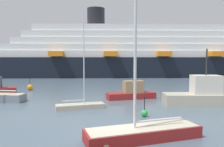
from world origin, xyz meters
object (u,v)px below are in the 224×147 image
object	(u,v)px
sailboat_1	(143,131)
cruise_ship	(157,55)
sailboat_5	(81,104)
fishing_boat_2	(132,92)
channel_buoy_0	(144,113)
channel_buoy_2	(30,87)
fishing_boat_0	(203,95)

from	to	relation	value
sailboat_1	cruise_ship	world-z (taller)	cruise_ship
sailboat_1	sailboat_5	distance (m)	8.53
fishing_boat_2	cruise_ship	bearing A→B (deg)	59.27
cruise_ship	channel_buoy_0	bearing A→B (deg)	-104.42
channel_buoy_2	channel_buoy_0	bearing A→B (deg)	-44.96
fishing_boat_0	channel_buoy_2	bearing A→B (deg)	153.93
fishing_boat_2	sailboat_5	bearing A→B (deg)	-150.28
sailboat_5	channel_buoy_0	world-z (taller)	sailboat_5
channel_buoy_2	fishing_boat_2	bearing A→B (deg)	-25.16
channel_buoy_0	cruise_ship	world-z (taller)	cruise_ship
sailboat_1	cruise_ship	bearing A→B (deg)	-120.51
sailboat_5	channel_buoy_2	bearing A→B (deg)	110.22
cruise_ship	sailboat_5	bearing A→B (deg)	-112.95
fishing_boat_2	cruise_ship	xyz separation A→B (m)	(8.33, 30.43, 4.45)
cruise_ship	fishing_boat_0	bearing A→B (deg)	-95.88
sailboat_1	channel_buoy_0	distance (m)	4.73
channel_buoy_0	fishing_boat_0	bearing A→B (deg)	35.65
channel_buoy_0	fishing_boat_2	bearing A→B (deg)	92.78
channel_buoy_2	fishing_boat_0	bearing A→B (deg)	-25.43
channel_buoy_2	sailboat_5	bearing A→B (deg)	-52.38
sailboat_1	cruise_ship	xyz separation A→B (m)	(8.66, 42.52, 4.66)
fishing_boat_2	fishing_boat_0	bearing A→B (deg)	-41.41
sailboat_5	cruise_ship	world-z (taller)	cruise_ship
sailboat_1	sailboat_5	size ratio (longest dim) A/B	1.19
sailboat_5	fishing_boat_0	world-z (taller)	sailboat_5
fishing_boat_2	channel_buoy_2	size ratio (longest dim) A/B	3.28
sailboat_1	fishing_boat_0	world-z (taller)	sailboat_1
sailboat_5	fishing_boat_0	size ratio (longest dim) A/B	1.17
sailboat_1	fishing_boat_2	xyz separation A→B (m)	(0.33, 12.09, 0.21)
sailboat_1	fishing_boat_0	distance (m)	11.21
cruise_ship	sailboat_1	bearing A→B (deg)	-104.04
sailboat_5	channel_buoy_2	distance (m)	13.98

